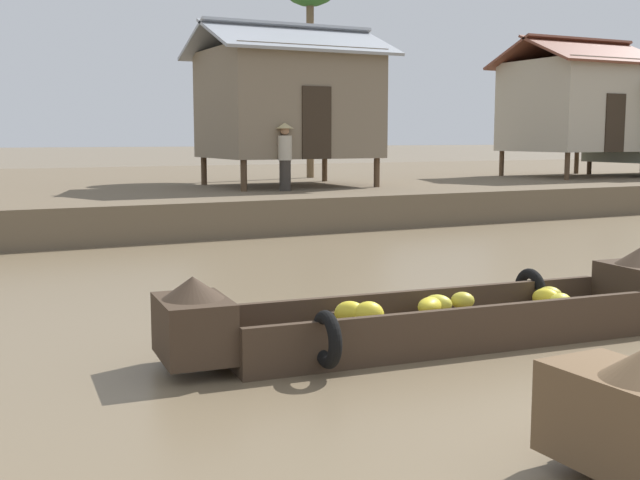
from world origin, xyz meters
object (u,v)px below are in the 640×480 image
object	(u,v)px
banana_boat	(444,315)
stilt_house_mid_left	(288,102)
vendor_person	(285,153)
stilt_house_mid_right	(575,105)

from	to	relation	value
banana_boat	stilt_house_mid_left	world-z (taller)	stilt_house_mid_left
stilt_house_mid_left	vendor_person	bearing A→B (deg)	-116.60
stilt_house_mid_left	stilt_house_mid_right	xyz separation A→B (m)	(10.52, 0.32, 0.13)
banana_boat	stilt_house_mid_left	bearing A→B (deg)	72.17
banana_boat	vendor_person	distance (m)	11.91
banana_boat	vendor_person	xyz separation A→B (m)	(3.33, 11.35, 1.41)
banana_boat	stilt_house_mid_right	world-z (taller)	stilt_house_mid_right
stilt_house_mid_right	vendor_person	bearing A→B (deg)	-169.41
stilt_house_mid_right	vendor_person	size ratio (longest dim) A/B	2.72
stilt_house_mid_right	vendor_person	distance (m)	11.71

